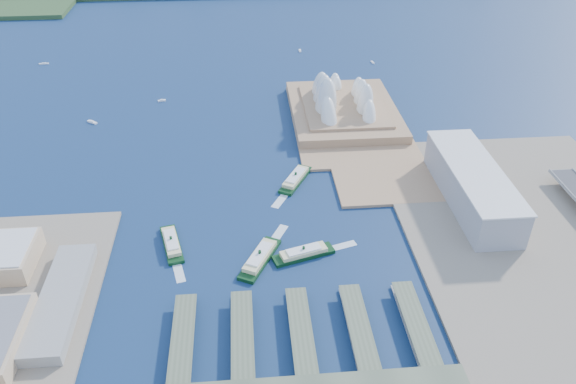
{
  "coord_description": "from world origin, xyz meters",
  "views": [
    {
      "loc": [
        -18.98,
        -353.1,
        312.84
      ],
      "look_at": [
        18.58,
        87.17,
        18.0
      ],
      "focal_mm": 35.0,
      "sensor_mm": 36.0,
      "label": 1
    }
  ],
  "objects_px": {
    "toaster_building": "(472,185)",
    "ferry_b": "(296,177)",
    "ferry_a": "(171,241)",
    "ferry_d": "(304,251)",
    "ferry_c": "(260,256)",
    "opera_house": "(345,93)"
  },
  "relations": [
    {
      "from": "toaster_building",
      "to": "ferry_b",
      "type": "distance_m",
      "value": 173.67
    },
    {
      "from": "ferry_a",
      "to": "ferry_d",
      "type": "bearing_deg",
      "value": -25.5
    },
    {
      "from": "ferry_a",
      "to": "ferry_c",
      "type": "distance_m",
      "value": 80.89
    },
    {
      "from": "opera_house",
      "to": "ferry_a",
      "type": "relative_size",
      "value": 3.37
    },
    {
      "from": "toaster_building",
      "to": "ferry_b",
      "type": "bearing_deg",
      "value": 162.01
    },
    {
      "from": "toaster_building",
      "to": "ferry_a",
      "type": "distance_m",
      "value": 286.68
    },
    {
      "from": "ferry_c",
      "to": "ferry_d",
      "type": "distance_m",
      "value": 37.66
    },
    {
      "from": "ferry_a",
      "to": "ferry_b",
      "type": "xyz_separation_m",
      "value": [
        118.6,
        95.62,
        0.27
      ]
    },
    {
      "from": "ferry_d",
      "to": "ferry_c",
      "type": "bearing_deg",
      "value": 78.06
    },
    {
      "from": "toaster_building",
      "to": "ferry_c",
      "type": "height_order",
      "value": "toaster_building"
    },
    {
      "from": "ferry_b",
      "to": "ferry_d",
      "type": "distance_m",
      "value": 119.3
    },
    {
      "from": "ferry_a",
      "to": "ferry_d",
      "type": "relative_size",
      "value": 0.99
    },
    {
      "from": "opera_house",
      "to": "ferry_d",
      "type": "relative_size",
      "value": 3.33
    },
    {
      "from": "ferry_c",
      "to": "toaster_building",
      "type": "bearing_deg",
      "value": -134.39
    },
    {
      "from": "toaster_building",
      "to": "ferry_d",
      "type": "relative_size",
      "value": 2.87
    },
    {
      "from": "opera_house",
      "to": "ferry_a",
      "type": "height_order",
      "value": "opera_house"
    },
    {
      "from": "toaster_building",
      "to": "ferry_c",
      "type": "relative_size",
      "value": 2.65
    },
    {
      "from": "ferry_a",
      "to": "ferry_d",
      "type": "distance_m",
      "value": 116.29
    },
    {
      "from": "ferry_a",
      "to": "ferry_c",
      "type": "relative_size",
      "value": 0.92
    },
    {
      "from": "toaster_building",
      "to": "ferry_c",
      "type": "bearing_deg",
      "value": -161.57
    },
    {
      "from": "opera_house",
      "to": "ferry_c",
      "type": "height_order",
      "value": "opera_house"
    },
    {
      "from": "opera_house",
      "to": "ferry_a",
      "type": "xyz_separation_m",
      "value": [
        -193.14,
        -242.18,
        -26.95
      ]
    }
  ]
}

